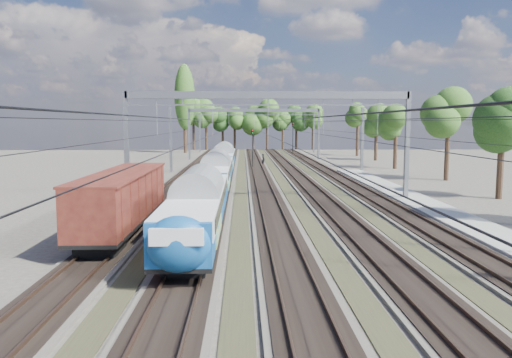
{
  "coord_description": "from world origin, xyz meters",
  "views": [
    {
      "loc": [
        -2.08,
        -10.77,
        6.44
      ],
      "look_at": [
        -1.2,
        21.65,
        2.8
      ],
      "focal_mm": 35.0,
      "sensor_mm": 36.0,
      "label": 1
    }
  ],
  "objects_px": {
    "signal_near": "(253,144)",
    "emu_train": "(216,169)",
    "signal_far": "(293,134)",
    "freight_boxcar": "(123,198)",
    "worker": "(263,160)"
  },
  "relations": [
    {
      "from": "signal_near",
      "to": "emu_train",
      "type": "bearing_deg",
      "value": -75.0
    },
    {
      "from": "signal_near",
      "to": "signal_far",
      "type": "xyz_separation_m",
      "value": [
        9.08,
        33.54,
        0.58
      ]
    },
    {
      "from": "emu_train",
      "to": "freight_boxcar",
      "type": "distance_m",
      "value": 17.49
    },
    {
      "from": "freight_boxcar",
      "to": "signal_far",
      "type": "relative_size",
      "value": 2.09
    },
    {
      "from": "freight_boxcar",
      "to": "signal_far",
      "type": "xyz_separation_m",
      "value": [
        17.43,
        75.13,
        1.98
      ]
    },
    {
      "from": "worker",
      "to": "signal_far",
      "type": "xyz_separation_m",
      "value": [
        7.34,
        28.0,
        3.21
      ]
    },
    {
      "from": "freight_boxcar",
      "to": "worker",
      "type": "distance_m",
      "value": 48.21
    },
    {
      "from": "signal_far",
      "to": "emu_train",
      "type": "bearing_deg",
      "value": -84.56
    },
    {
      "from": "emu_train",
      "to": "freight_boxcar",
      "type": "xyz_separation_m",
      "value": [
        -4.5,
        -16.9,
        -0.14
      ]
    },
    {
      "from": "emu_train",
      "to": "freight_boxcar",
      "type": "relative_size",
      "value": 4.13
    },
    {
      "from": "worker",
      "to": "freight_boxcar",
      "type": "bearing_deg",
      "value": 145.98
    },
    {
      "from": "emu_train",
      "to": "worker",
      "type": "relative_size",
      "value": 31.06
    },
    {
      "from": "freight_boxcar",
      "to": "emu_train",
      "type": "bearing_deg",
      "value": 75.09
    },
    {
      "from": "emu_train",
      "to": "worker",
      "type": "bearing_deg",
      "value": 79.52
    },
    {
      "from": "signal_near",
      "to": "signal_far",
      "type": "relative_size",
      "value": 0.86
    }
  ]
}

